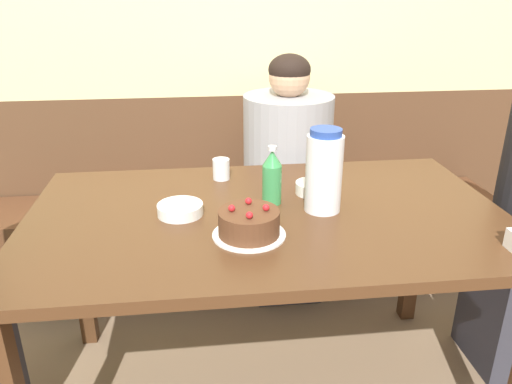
# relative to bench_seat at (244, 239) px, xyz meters

# --- Properties ---
(back_wall) EXTENTS (4.80, 0.04, 2.50)m
(back_wall) POSITION_rel_bench_seat_xyz_m (0.00, 0.22, 1.04)
(back_wall) COLOR brown
(back_wall) RESTS_ON ground_plane
(bench_seat) EXTENTS (2.53, 0.38, 0.43)m
(bench_seat) POSITION_rel_bench_seat_xyz_m (0.00, 0.00, 0.00)
(bench_seat) COLOR #56331E
(bench_seat) RESTS_ON ground_plane
(dining_table) EXTENTS (1.51, 0.89, 0.75)m
(dining_table) POSITION_rel_bench_seat_xyz_m (0.00, -0.83, 0.45)
(dining_table) COLOR #4C2D19
(dining_table) RESTS_ON ground_plane
(birthday_cake) EXTENTS (0.21, 0.21, 0.10)m
(birthday_cake) POSITION_rel_bench_seat_xyz_m (-0.07, -0.98, 0.57)
(birthday_cake) COLOR white
(birthday_cake) RESTS_ON dining_table
(water_pitcher) EXTENTS (0.12, 0.12, 0.27)m
(water_pitcher) POSITION_rel_bench_seat_xyz_m (0.18, -0.83, 0.66)
(water_pitcher) COLOR white
(water_pitcher) RESTS_ON dining_table
(soju_bottle) EXTENTS (0.06, 0.06, 0.20)m
(soju_bottle) POSITION_rel_bench_seat_xyz_m (0.03, -0.76, 0.63)
(soju_bottle) COLOR #388E4C
(soju_bottle) RESTS_ON dining_table
(bowl_soup_white) EXTENTS (0.14, 0.14, 0.04)m
(bowl_soup_white) POSITION_rel_bench_seat_xyz_m (-0.27, -0.81, 0.55)
(bowl_soup_white) COLOR white
(bowl_soup_white) RESTS_ON dining_table
(bowl_rice_small) EXTENTS (0.12, 0.12, 0.04)m
(bowl_rice_small) POSITION_rel_bench_seat_xyz_m (0.18, -0.69, 0.55)
(bowl_rice_small) COLOR white
(bowl_rice_small) RESTS_ON dining_table
(glass_water_tall) EXTENTS (0.06, 0.06, 0.08)m
(glass_water_tall) POSITION_rel_bench_seat_xyz_m (-0.13, -0.52, 0.57)
(glass_water_tall) COLOR silver
(glass_water_tall) RESTS_ON dining_table
(person_dark_striped) EXTENTS (0.40, 0.40, 1.15)m
(person_dark_striped) POSITION_rel_bench_seat_xyz_m (0.19, -0.12, 0.36)
(person_dark_striped) COLOR #33333D
(person_dark_striped) RESTS_ON ground_plane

